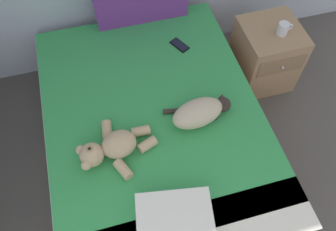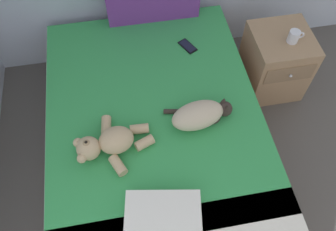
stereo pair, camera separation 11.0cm
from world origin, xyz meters
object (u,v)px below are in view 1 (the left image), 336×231
object	(u,v)px
bed	(154,132)
teddy_bear	(112,148)
mug	(283,29)
nightstand	(265,55)
throw_pillow	(175,219)
cat	(200,112)
cell_phone	(180,45)

from	to	relation	value
bed	teddy_bear	bearing A→B (deg)	-143.92
teddy_bear	mug	world-z (taller)	teddy_bear
nightstand	mug	world-z (taller)	mug
teddy_bear	bed	bearing A→B (deg)	36.08
bed	throw_pillow	bearing A→B (deg)	-94.87
cat	teddy_bear	xyz separation A→B (m)	(-0.58, -0.10, -0.00)
cell_phone	mug	xyz separation A→B (m)	(0.75, -0.13, 0.10)
cat	teddy_bear	size ratio (longest dim) A/B	0.91
cat	mug	world-z (taller)	cat
bed	cat	bearing A→B (deg)	-24.45
cell_phone	throw_pillow	size ratio (longest dim) A/B	0.41
cat	cell_phone	xyz separation A→B (m)	(0.06, 0.65, -0.07)
cat	cell_phone	size ratio (longest dim) A/B	2.67
throw_pillow	mug	distance (m)	1.61
cell_phone	throw_pillow	xyz separation A→B (m)	(-0.40, -1.25, 0.05)
cat	throw_pillow	distance (m)	0.69
teddy_bear	nightstand	world-z (taller)	teddy_bear
mug	cell_phone	bearing A→B (deg)	170.04
nightstand	throw_pillow	bearing A→B (deg)	-133.66
bed	teddy_bear	world-z (taller)	teddy_bear
bed	mug	size ratio (longest dim) A/B	16.22
cat	mug	size ratio (longest dim) A/B	3.65
bed	mug	xyz separation A→B (m)	(1.09, 0.39, 0.35)
cat	teddy_bear	world-z (taller)	teddy_bear
bed	throw_pillow	xyz separation A→B (m)	(-0.06, -0.72, 0.31)
teddy_bear	throw_pillow	size ratio (longest dim) A/B	1.21
bed	cat	distance (m)	0.45
teddy_bear	nightstand	size ratio (longest dim) A/B	0.88
cat	cell_phone	bearing A→B (deg)	84.78
cat	nightstand	bearing A→B (deg)	36.36
throw_pillow	mug	xyz separation A→B (m)	(1.15, 1.12, 0.05)
bed	cell_phone	size ratio (longest dim) A/B	11.83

